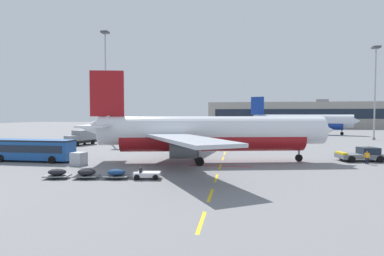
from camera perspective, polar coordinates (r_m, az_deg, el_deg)
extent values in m
plane|color=slate|center=(60.13, 27.75, -3.95)|extent=(400.00, 400.00, 0.00)
cube|color=yellow|center=(19.32, 1.75, -16.93)|extent=(0.24, 4.00, 0.01)
cube|color=yellow|center=(25.34, 3.45, -12.21)|extent=(0.24, 4.00, 0.01)
cube|color=yellow|center=(31.82, 4.50, -9.18)|extent=(0.24, 4.00, 0.01)
cube|color=yellow|center=(38.71, 5.22, -7.09)|extent=(0.24, 4.00, 0.01)
cube|color=yellow|center=(45.92, 5.73, -5.58)|extent=(0.24, 4.00, 0.01)
cube|color=yellow|center=(52.11, 6.06, -4.62)|extent=(0.24, 4.00, 0.01)
cube|color=yellow|center=(58.21, 6.31, -3.88)|extent=(0.24, 4.00, 0.01)
cube|color=yellow|center=(65.33, 6.54, -3.19)|extent=(0.24, 4.00, 0.01)
cube|color=yellow|center=(72.03, 6.72, -2.67)|extent=(0.24, 4.00, 0.01)
cube|color=yellow|center=(78.48, 6.86, -2.25)|extent=(0.24, 4.00, 0.01)
cube|color=yellow|center=(84.16, 6.97, -1.93)|extent=(0.24, 4.00, 0.01)
cube|color=yellow|center=(90.22, 7.07, -1.64)|extent=(0.24, 4.00, 0.01)
cube|color=yellow|center=(96.60, 7.16, -1.37)|extent=(0.24, 4.00, 0.01)
cube|color=yellow|center=(103.94, 7.25, -1.10)|extent=(0.24, 4.00, 0.01)
cube|color=#B21414|center=(38.97, 5.24, -7.02)|extent=(8.00, 0.40, 0.01)
cylinder|color=white|center=(41.64, 3.85, -0.46)|extent=(30.25, 9.75, 3.80)
cylinder|color=maroon|center=(41.71, 3.85, -1.90)|extent=(24.70, 8.33, 3.50)
cone|color=white|center=(45.97, 22.82, -0.37)|extent=(4.17, 4.35, 3.72)
cone|color=white|center=(42.68, -17.63, 0.14)|extent=(4.76, 4.01, 3.23)
cube|color=#192333|center=(45.49, 21.64, 0.46)|extent=(2.14, 3.11, 0.60)
cube|color=maroon|center=(42.33, -15.41, 6.14)|extent=(4.38, 1.23, 6.00)
cube|color=white|center=(45.54, -15.35, 0.66)|extent=(4.42, 6.91, 0.24)
cube|color=white|center=(39.31, -17.33, 0.37)|extent=(4.42, 6.91, 0.24)
cube|color=#B7BCC6|center=(49.86, -1.88, -0.52)|extent=(7.05, 17.49, 0.36)
cube|color=#B7BCC6|center=(32.90, -1.23, -2.06)|extent=(12.84, 17.06, 0.36)
cylinder|color=#4C4F54|center=(46.97, -1.98, -2.48)|extent=(3.56, 2.70, 2.10)
cylinder|color=black|center=(47.03, -0.03, -2.47)|extent=(0.47, 1.77, 1.79)
cylinder|color=#4C4F54|center=(36.02, -1.63, -3.99)|extent=(3.56, 2.70, 2.10)
cylinder|color=black|center=(36.10, 0.92, -3.97)|extent=(0.47, 1.77, 1.79)
cylinder|color=gray|center=(44.86, 19.14, -3.55)|extent=(0.28, 0.28, 2.67)
cylinder|color=black|center=(45.02, 19.11, -5.24)|extent=(1.03, 0.47, 0.99)
cylinder|color=gray|center=(44.22, 0.86, -3.46)|extent=(0.28, 0.28, 2.61)
cylinder|color=black|center=(44.72, 0.82, -5.08)|extent=(1.15, 0.56, 1.10)
cylinder|color=black|center=(44.03, 0.89, -5.20)|extent=(1.15, 0.56, 1.10)
cylinder|color=gray|center=(39.07, 1.39, -4.25)|extent=(0.28, 0.28, 2.61)
cylinder|color=black|center=(39.59, 1.34, -6.07)|extent=(1.15, 0.56, 1.10)
cylinder|color=black|center=(38.90, 1.42, -6.22)|extent=(1.15, 0.56, 1.10)
cube|color=slate|center=(48.94, 28.62, -4.55)|extent=(6.34, 3.62, 0.60)
cube|color=#192333|center=(49.38, 29.74, -3.64)|extent=(2.68, 2.45, 0.90)
cube|color=yellow|center=(47.70, 25.83, -4.16)|extent=(1.05, 2.59, 0.24)
sphere|color=orange|center=(49.33, 29.76, -3.00)|extent=(0.16, 0.16, 0.16)
cylinder|color=black|center=(46.85, 27.35, -5.13)|extent=(0.95, 0.52, 0.90)
cylinder|color=black|center=(49.34, 25.87, -4.74)|extent=(0.95, 0.52, 0.90)
cylinder|color=black|center=(48.71, 31.39, -4.94)|extent=(0.95, 0.52, 0.90)
cylinder|color=black|center=(51.11, 29.77, -4.57)|extent=(0.95, 0.52, 0.90)
cylinder|color=silver|center=(108.72, 19.40, 1.30)|extent=(31.03, 13.97, 3.97)
cylinder|color=navy|center=(108.75, 19.39, 0.73)|extent=(25.39, 11.77, 3.65)
cone|color=silver|center=(107.67, 27.72, 1.15)|extent=(4.72, 4.87, 3.89)
cone|color=silver|center=(112.19, 11.05, 1.68)|extent=(5.25, 4.62, 3.37)
cube|color=#192333|center=(107.66, 27.14, 1.53)|extent=(2.55, 3.36, 0.63)
cube|color=navy|center=(111.73, 11.97, 4.04)|extent=(4.47, 1.85, 6.27)
cube|color=silver|center=(115.10, 12.05, 1.84)|extent=(5.33, 7.41, 0.25)
cube|color=silver|center=(108.67, 11.11, 1.82)|extent=(5.33, 7.41, 0.25)
cube|color=#B7BCC6|center=(118.14, 18.00, 1.16)|extent=(14.93, 17.05, 0.38)
cube|color=#B7BCC6|center=(100.66, 16.35, 0.98)|extent=(5.12, 17.79, 0.38)
cylinder|color=#4C4F54|center=(115.12, 17.66, 0.38)|extent=(3.87, 3.16, 2.19)
cylinder|color=black|center=(114.85, 18.48, 0.37)|extent=(0.72, 1.80, 1.86)
cylinder|color=#4C4F54|center=(103.82, 16.59, 0.18)|extent=(3.87, 3.16, 2.19)
cylinder|color=black|center=(103.52, 17.50, 0.17)|extent=(0.72, 1.80, 1.86)
cylinder|color=gray|center=(107.78, 25.94, -0.19)|extent=(0.29, 0.29, 2.78)
cylinder|color=black|center=(107.85, 25.93, -0.93)|extent=(1.07, 0.61, 1.03)
cylinder|color=gray|center=(111.79, 18.52, 0.03)|extent=(0.29, 0.29, 2.73)
cylinder|color=black|center=(112.21, 18.54, -0.65)|extent=(1.21, 0.72, 1.15)
cylinder|color=black|center=(111.49, 18.48, -0.67)|extent=(1.21, 0.72, 1.15)
cylinder|color=gray|center=(106.43, 18.06, -0.07)|extent=(0.29, 0.29, 2.73)
cylinder|color=black|center=(106.86, 18.09, -0.80)|extent=(1.21, 0.72, 1.15)
cylinder|color=black|center=(106.14, 18.02, -0.82)|extent=(1.21, 0.72, 1.15)
cube|color=#194C99|center=(48.04, -27.58, -3.52)|extent=(12.04, 2.89, 2.70)
cube|color=#192333|center=(48.02, -27.58, -3.28)|extent=(11.08, 2.92, 1.00)
cube|color=black|center=(47.93, -27.61, -2.05)|extent=(12.06, 2.91, 0.20)
cylinder|color=black|center=(46.98, -22.56, -4.97)|extent=(1.01, 0.34, 1.00)
cylinder|color=black|center=(44.73, -24.40, -5.36)|extent=(1.01, 0.34, 1.00)
cylinder|color=black|center=(51.43, -29.87, -4.48)|extent=(1.01, 0.34, 1.00)
cylinder|color=black|center=(49.39, -31.85, -4.79)|extent=(1.01, 0.34, 1.00)
cube|color=black|center=(69.61, -19.81, -2.37)|extent=(4.34, 7.40, 0.60)
cube|color=gray|center=(67.94, -21.21, -1.78)|extent=(2.90, 2.95, 1.10)
cube|color=#192333|center=(67.15, -21.92, -1.76)|extent=(1.85, 0.62, 0.64)
cube|color=gray|center=(70.21, -19.26, -1.21)|extent=(3.68, 5.25, 2.10)
cylinder|color=black|center=(67.22, -20.45, -2.76)|extent=(0.55, 1.00, 0.96)
cylinder|color=black|center=(68.95, -21.84, -2.66)|extent=(0.55, 1.00, 0.96)
cylinder|color=black|center=(70.40, -17.83, -2.50)|extent=(0.55, 1.00, 0.96)
cylinder|color=black|center=(72.06, -19.22, -2.41)|extent=(0.55, 1.00, 0.96)
cube|color=silver|center=(31.57, -8.26, -8.44)|extent=(2.76, 1.72, 0.44)
cube|color=black|center=(31.61, -9.44, -7.70)|extent=(0.26, 1.13, 0.56)
cylinder|color=black|center=(32.15, -6.43, -8.56)|extent=(0.58, 0.25, 0.56)
cylinder|color=black|center=(30.79, -6.78, -9.06)|extent=(0.58, 0.25, 0.56)
cylinder|color=black|center=(32.44, -9.66, -8.48)|extent=(0.58, 0.25, 0.56)
cylinder|color=black|center=(31.09, -10.14, -8.97)|extent=(0.58, 0.25, 0.56)
cube|color=slate|center=(32.24, -13.76, -8.59)|extent=(2.57, 1.80, 0.12)
ellipsoid|color=navy|center=(32.17, -13.77, -7.92)|extent=(1.96, 1.42, 0.64)
cylinder|color=black|center=(32.90, -13.46, -8.47)|extent=(0.45, 0.20, 0.44)
cylinder|color=black|center=(31.62, -14.08, -8.92)|extent=(0.45, 0.20, 0.44)
cube|color=slate|center=(33.13, -18.84, -8.35)|extent=(2.57, 1.80, 0.12)
ellipsoid|color=black|center=(33.06, -18.85, -7.70)|extent=(1.96, 1.42, 0.64)
cylinder|color=black|center=(33.76, -18.44, -8.25)|extent=(0.45, 0.20, 0.44)
cylinder|color=black|center=(32.52, -19.25, -8.67)|extent=(0.45, 0.20, 0.44)
cube|color=slate|center=(34.25, -23.61, -8.07)|extent=(2.57, 1.80, 0.12)
ellipsoid|color=black|center=(34.19, -23.62, -7.44)|extent=(1.96, 1.42, 0.64)
cylinder|color=black|center=(34.87, -23.14, -7.98)|extent=(0.45, 0.20, 0.44)
cylinder|color=black|center=(33.66, -24.09, -8.37)|extent=(0.45, 0.20, 0.44)
cylinder|color=#191E38|center=(46.37, 29.70, -5.31)|extent=(0.16, 0.16, 0.82)
cylinder|color=#191E38|center=(46.42, 29.42, -5.30)|extent=(0.16, 0.16, 0.82)
cube|color=orange|center=(46.31, 29.58, -4.43)|extent=(0.51, 0.30, 0.61)
cube|color=silver|center=(46.31, 29.58, -4.39)|extent=(0.52, 0.31, 0.06)
sphere|color=#8C664C|center=(46.26, 29.59, -3.92)|extent=(0.22, 0.22, 0.22)
cylinder|color=orange|center=(46.42, 29.91, -4.38)|extent=(0.09, 0.09, 0.55)
cylinder|color=orange|center=(46.19, 29.25, -4.40)|extent=(0.09, 0.09, 0.55)
cube|color=#B7BCC6|center=(42.34, -20.16, -5.32)|extent=(1.84, 1.81, 1.60)
cube|color=silver|center=(42.34, -20.16, -5.32)|extent=(1.60, 0.32, 1.36)
cylinder|color=slate|center=(84.18, -15.53, -1.80)|extent=(0.70, 0.70, 0.60)
cylinder|color=#9EA0A5|center=(84.28, -15.63, 7.37)|extent=(0.36, 0.36, 27.52)
cube|color=#3F3F44|center=(86.63, -15.75, 16.63)|extent=(1.80, 1.80, 0.50)
cylinder|color=slate|center=(91.69, 30.52, -1.71)|extent=(0.70, 0.70, 0.60)
cylinder|color=#9EA0A5|center=(91.64, 30.68, 5.36)|extent=(0.36, 0.36, 23.22)
cube|color=#3F3F44|center=(93.06, 30.84, 12.67)|extent=(1.80, 1.80, 0.50)
cube|color=#9E998E|center=(163.89, 18.34, 2.27)|extent=(84.73, 23.84, 12.48)
cube|color=#192333|center=(152.10, 19.12, 2.49)|extent=(77.95, 0.12, 4.49)
cube|color=gray|center=(166.69, 22.70, 4.63)|extent=(6.00, 5.00, 1.60)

